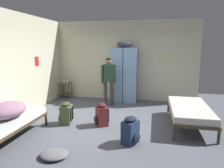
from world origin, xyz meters
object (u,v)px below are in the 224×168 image
(bed_left_front, at_px, (3,123))
(backpack_olive, at_px, (66,113))
(bedding_heap, at_px, (6,110))
(lotion_bottle, at_px, (67,81))
(clothes_pile_grey, at_px, (54,154))
(shelf_unit, at_px, (66,89))
(locker_bank, at_px, (124,74))
(person_traveler, at_px, (109,77))
(water_bottle, at_px, (64,80))
(bed_right, at_px, (189,110))
(backpack_navy, at_px, (131,131))
(backpack_maroon, at_px, (101,115))

(bed_left_front, bearing_deg, backpack_olive, 53.53)
(bedding_heap, distance_m, lotion_bottle, 3.49)
(clothes_pile_grey, bearing_deg, shelf_unit, 111.48)
(shelf_unit, relative_size, lotion_bottle, 3.40)
(locker_bank, relative_size, person_traveler, 1.34)
(bed_left_front, xyz_separation_m, water_bottle, (-0.33, 3.57, 0.29))
(water_bottle, bearing_deg, bedding_heap, -83.42)
(shelf_unit, distance_m, backpack_olive, 2.65)
(bed_left_front, distance_m, lotion_bottle, 3.53)
(water_bottle, bearing_deg, bed_right, -25.01)
(person_traveler, relative_size, clothes_pile_grey, 3.12)
(backpack_olive, distance_m, clothes_pile_grey, 1.59)
(locker_bank, distance_m, water_bottle, 2.27)
(shelf_unit, height_order, lotion_bottle, lotion_bottle)
(water_bottle, height_order, backpack_navy, water_bottle)
(bedding_heap, bearing_deg, bed_right, 23.45)
(bed_left_front, height_order, person_traveler, person_traveler)
(bed_right, height_order, bedding_heap, bedding_heap)
(bedding_heap, relative_size, backpack_maroon, 1.55)
(lotion_bottle, xyz_separation_m, backpack_maroon, (1.91, -2.30, -0.38))
(bed_right, bearing_deg, lotion_bottle, 154.87)
(person_traveler, xyz_separation_m, water_bottle, (-1.87, 0.70, -0.26))
(person_traveler, distance_m, water_bottle, 2.01)
(water_bottle, bearing_deg, backpack_maroon, -48.93)
(shelf_unit, distance_m, backpack_navy, 4.20)
(locker_bank, relative_size, backpack_navy, 3.76)
(person_traveler, bearing_deg, backpack_navy, -68.05)
(backpack_navy, xyz_separation_m, backpack_olive, (-1.69, 0.73, 0.00))
(lotion_bottle, distance_m, clothes_pile_grey, 4.20)
(bed_right, bearing_deg, water_bottle, 154.99)
(lotion_bottle, bearing_deg, bed_right, -25.13)
(bed_left_front, distance_m, bedding_heap, 0.28)
(bed_right, xyz_separation_m, backpack_navy, (-1.27, -1.24, -0.12))
(shelf_unit, bearing_deg, backpack_olive, -65.70)
(lotion_bottle, bearing_deg, clothes_pile_grey, -69.21)
(locker_bank, distance_m, bed_left_front, 4.05)
(locker_bank, bearing_deg, backpack_maroon, -94.89)
(locker_bank, height_order, water_bottle, locker_bank)
(lotion_bottle, xyz_separation_m, backpack_olive, (1.02, -2.38, -0.38))
(backpack_navy, bearing_deg, backpack_olive, 156.59)
(lotion_bottle, relative_size, backpack_olive, 0.31)
(bedding_heap, xyz_separation_m, water_bottle, (-0.41, 3.54, 0.02))
(locker_bank, height_order, lotion_bottle, locker_bank)
(clothes_pile_grey, bearing_deg, backpack_navy, 32.30)
(bedding_heap, distance_m, water_bottle, 3.57)
(bed_right, xyz_separation_m, person_traveler, (-2.27, 1.23, 0.55))
(person_traveler, distance_m, backpack_navy, 2.75)
(bedding_heap, relative_size, water_bottle, 3.87)
(backpack_navy, relative_size, backpack_olive, 1.00)
(bedding_heap, distance_m, backpack_olive, 1.40)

